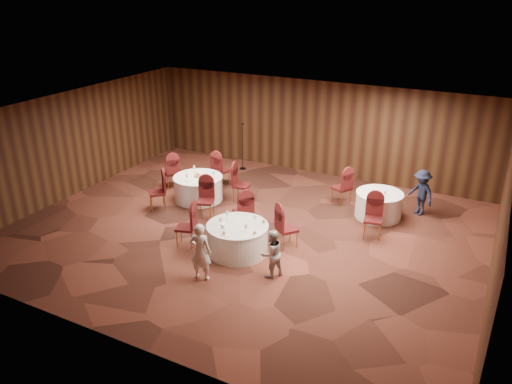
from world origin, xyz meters
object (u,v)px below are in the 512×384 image
at_px(table_right, 379,205).
at_px(woman_b, 272,254).
at_px(table_main, 238,238).
at_px(mic_stand, 243,156).
at_px(table_left, 198,188).
at_px(man_c, 421,193).
at_px(woman_a, 200,252).

distance_m(table_right, woman_b, 4.39).
relative_size(table_main, table_right, 1.16).
xyz_separation_m(table_main, woman_b, (1.21, -0.60, 0.20)).
height_order(mic_stand, woman_b, mic_stand).
relative_size(table_left, table_right, 1.14).
bearing_deg(table_left, woman_b, -36.67).
relative_size(mic_stand, man_c, 1.24).
distance_m(woman_a, woman_b, 1.59).
distance_m(mic_stand, woman_a, 7.13).
xyz_separation_m(table_left, woman_b, (3.85, -2.87, 0.20)).
xyz_separation_m(woman_a, woman_b, (1.36, 0.81, -0.11)).
relative_size(mic_stand, woman_a, 1.21).
bearing_deg(woman_b, table_right, -166.39).
bearing_deg(woman_a, mic_stand, -79.54).
relative_size(table_left, woman_b, 1.29).
height_order(table_left, woman_b, woman_b).
xyz_separation_m(mic_stand, woman_b, (3.93, -5.83, 0.09)).
xyz_separation_m(table_right, woman_a, (-2.73, -4.98, 0.31)).
bearing_deg(woman_a, woman_b, -159.71).
relative_size(table_left, man_c, 1.11).
bearing_deg(table_right, man_c, 35.85).
distance_m(table_left, woman_a, 4.46).
bearing_deg(man_c, table_right, -107.12).
bearing_deg(table_left, woman_a, -55.91).
bearing_deg(table_right, woman_b, -108.26).
bearing_deg(woman_b, table_main, -84.38).
bearing_deg(table_main, table_left, 139.32).
bearing_deg(woman_b, table_left, -94.80).
distance_m(table_left, man_c, 6.55).
xyz_separation_m(table_main, table_left, (-2.64, 2.27, 0.00)).
distance_m(table_main, table_right, 4.40).
bearing_deg(mic_stand, man_c, -8.55).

